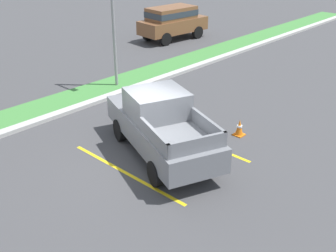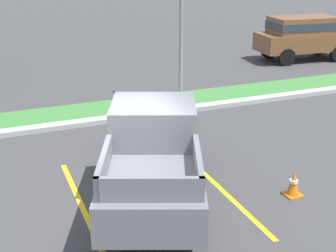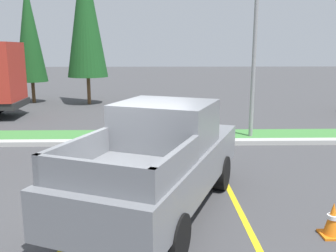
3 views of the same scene
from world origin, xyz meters
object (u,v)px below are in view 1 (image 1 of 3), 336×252
object	(u,v)px
street_light	(115,7)
traffic_cone	(239,128)
suv_distant	(172,20)
pickup_truck_main	(160,125)

from	to	relation	value
street_light	traffic_cone	bearing A→B (deg)	-92.93
street_light	suv_distant	bearing A→B (deg)	27.19
suv_distant	street_light	xyz separation A→B (m)	(-8.26, -4.24, 2.36)
street_light	traffic_cone	distance (m)	7.63
pickup_truck_main	street_light	distance (m)	7.08
pickup_truck_main	traffic_cone	distance (m)	3.16
pickup_truck_main	suv_distant	size ratio (longest dim) A/B	1.17
pickup_truck_main	suv_distant	xyz separation A→B (m)	(11.48, 10.01, 0.20)
traffic_cone	street_light	bearing A→B (deg)	87.07
street_light	traffic_cone	world-z (taller)	street_light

